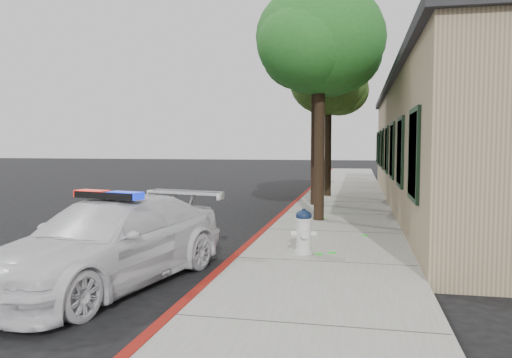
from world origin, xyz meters
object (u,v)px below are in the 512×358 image
object	(u,v)px
street_tree_mid	(316,54)
street_tree_far	(330,85)
street_tree_near	(321,44)
police_car	(109,242)
clapboard_building	(501,145)
fire_hydrant	(304,231)

from	to	relation	value
street_tree_mid	street_tree_far	world-z (taller)	street_tree_mid
street_tree_near	street_tree_mid	world-z (taller)	street_tree_mid
police_car	street_tree_far	xyz separation A→B (m)	(2.57, 12.44, 3.72)
clapboard_building	fire_hydrant	world-z (taller)	clapboard_building
fire_hydrant	street_tree_mid	bearing A→B (deg)	81.71
clapboard_building	police_car	distance (m)	13.42
fire_hydrant	street_tree_mid	xyz separation A→B (m)	(-0.44, 7.50, 4.49)
street_tree_near	street_tree_far	size ratio (longest dim) A/B	1.09
police_car	street_tree_mid	bearing A→B (deg)	89.40
police_car	street_tree_mid	xyz separation A→B (m)	(2.30, 9.56, 4.39)
clapboard_building	street_tree_mid	distance (m)	6.65
street_tree_near	street_tree_far	bearing A→B (deg)	91.12
clapboard_building	street_tree_mid	bearing A→B (deg)	-170.65
street_tree_far	clapboard_building	bearing A→B (deg)	-18.77
fire_hydrant	street_tree_far	bearing A→B (deg)	79.26
clapboard_building	fire_hydrant	distance (m)	10.20
police_car	street_tree_mid	size ratio (longest dim) A/B	0.74
fire_hydrant	street_tree_near	xyz separation A→B (m)	(-0.04, 4.12, 4.15)
fire_hydrant	street_tree_near	bearing A→B (deg)	78.90
clapboard_building	fire_hydrant	size ratio (longest dim) A/B	25.46
police_car	fire_hydrant	size ratio (longest dim) A/B	5.87
police_car	street_tree_mid	distance (m)	10.76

